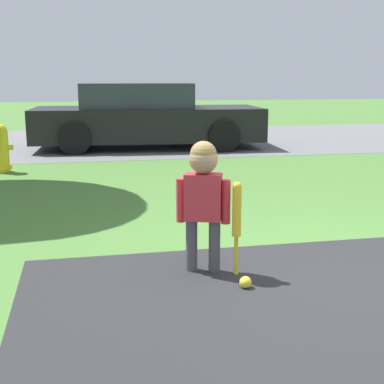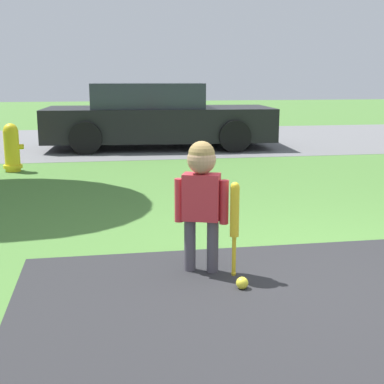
{
  "view_description": "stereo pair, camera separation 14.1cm",
  "coord_description": "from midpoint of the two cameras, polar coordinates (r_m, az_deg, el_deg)",
  "views": [
    {
      "loc": [
        -1.82,
        -3.21,
        1.43
      ],
      "look_at": [
        -0.96,
        0.9,
        0.52
      ],
      "focal_mm": 50.0,
      "sensor_mm": 36.0,
      "label": 1
    },
    {
      "loc": [
        -1.69,
        -3.23,
        1.43
      ],
      "look_at": [
        -0.96,
        0.9,
        0.52
      ],
      "focal_mm": 50.0,
      "sensor_mm": 36.0,
      "label": 2
    }
  ],
  "objects": [
    {
      "name": "fire_hydrant",
      "position": [
        8.67,
        -20.13,
        4.36
      ],
      "size": [
        0.32,
        0.29,
        0.74
      ],
      "color": "yellow",
      "rests_on": "ground"
    },
    {
      "name": "ground_plane",
      "position": [
        3.94,
        15.83,
        -9.61
      ],
      "size": [
        60.0,
        60.0,
        0.0
      ],
      "primitive_type": "plane",
      "color": "#477533"
    },
    {
      "name": "child",
      "position": [
        3.89,
        0.17,
        0.4
      ],
      "size": [
        0.38,
        0.23,
        0.98
      ],
      "rotation": [
        0.0,
        0.0,
        -0.36
      ],
      "color": "#4C4751",
      "rests_on": "ground"
    },
    {
      "name": "street_strip",
      "position": [
        12.48,
        -3.67,
        5.56
      ],
      "size": [
        40.0,
        6.0,
        0.01
      ],
      "color": "slate",
      "rests_on": "ground"
    },
    {
      "name": "baseball_bat",
      "position": [
        3.85,
        3.75,
        -2.5
      ],
      "size": [
        0.07,
        0.07,
        0.7
      ],
      "color": "yellow",
      "rests_on": "ground"
    },
    {
      "name": "sports_ball",
      "position": [
        3.75,
        4.65,
        -9.59
      ],
      "size": [
        0.09,
        0.09,
        0.09
      ],
      "color": "yellow",
      "rests_on": "ground"
    },
    {
      "name": "parked_car",
      "position": [
        11.12,
        -5.38,
        7.94
      ],
      "size": [
        4.7,
        2.24,
        1.31
      ],
      "rotation": [
        0.0,
        0.0,
        -0.07
      ],
      "color": "black",
      "rests_on": "ground"
    }
  ]
}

